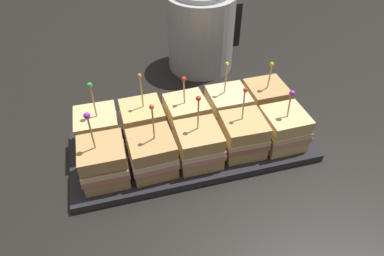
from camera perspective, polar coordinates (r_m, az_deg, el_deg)
ground_plane at (r=0.77m, az=0.00°, el=-3.49°), size 6.00×6.00×0.00m
serving_platter at (r=0.77m, az=0.00°, el=-3.02°), size 0.53×0.22×0.02m
sandwich_front_far_left at (r=0.68m, az=-14.49°, el=-5.57°), size 0.09×0.09×0.17m
sandwich_front_left at (r=0.69m, az=-6.64°, el=-4.30°), size 0.09×0.09×0.16m
sandwich_front_center at (r=0.70m, az=1.10°, el=-2.89°), size 0.09×0.09×0.16m
sandwich_front_right at (r=0.73m, az=8.43°, el=-1.19°), size 0.09×0.09×0.16m
sandwich_front_far_right at (r=0.76m, az=14.97°, el=-0.10°), size 0.09×0.09×0.14m
sandwich_back_far_left at (r=0.75m, az=-15.37°, el=-0.43°), size 0.09×0.09×0.17m
sandwich_back_left at (r=0.76m, az=-8.17°, el=0.86°), size 0.09×0.09×0.17m
sandwich_back_center at (r=0.77m, az=-1.03°, el=2.06°), size 0.10×0.10×0.15m
sandwich_back_right at (r=0.79m, az=5.95°, el=3.26°), size 0.09×0.09×0.16m
sandwich_back_far_right at (r=0.83m, az=12.03°, el=4.39°), size 0.09×0.09×0.15m
kettle_steel at (r=1.01m, az=1.51°, el=15.93°), size 0.21×0.19×0.25m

